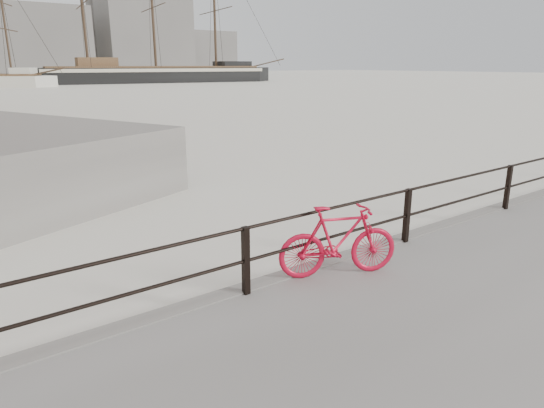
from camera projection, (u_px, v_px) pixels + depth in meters
ground at (397, 257)px, 9.11m from camera, size 400.00×400.00×0.00m
guardrail at (407, 216)px, 8.75m from camera, size 28.00×0.10×1.00m
bicycle at (339, 241)px, 7.34m from camera, size 1.82×1.01×1.12m
barque_black at (157, 83)px, 92.46m from camera, size 55.53×25.99×30.67m
industrial_west at (21, 41)px, 125.87m from camera, size 32.00×18.00×18.00m
industrial_mid at (142, 35)px, 148.97m from camera, size 26.00×20.00×24.00m
industrial_east at (201, 53)px, 167.41m from camera, size 20.00×16.00×14.00m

